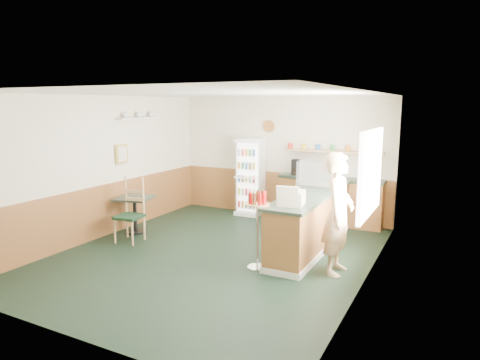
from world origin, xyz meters
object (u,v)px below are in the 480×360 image
Objects in this scene: cafe_chair at (132,208)px; condiment_stand at (257,217)px; drinks_fridge at (251,177)px; shopkeeper at (338,214)px; cash_register at (291,198)px; display_case at (322,175)px; cafe_table at (135,208)px.

condiment_stand is at bearing -11.00° from cafe_chair.
shopkeeper reaches higher than drinks_fridge.
drinks_fridge is at bearing 44.94° from shopkeeper.
drinks_fridge reaches higher than cash_register.
cash_register is 0.74m from shopkeeper.
shopkeeper is (0.70, -1.46, -0.33)m from display_case.
condiment_stand is at bearing -159.14° from cash_register.
cafe_chair is at bearing 91.30° from shopkeeper.
cafe_table is at bearing 168.77° from condiment_stand.
shopkeeper is at bearing -43.63° from drinks_fridge.
cash_register is (2.01, -2.70, 0.23)m from drinks_fridge.
drinks_fridge reaches higher than condiment_stand.
shopkeeper is at bearing 18.39° from condiment_stand.
drinks_fridge is 3.74m from shopkeeper.
drinks_fridge is 3.35m from condiment_stand.
display_case reaches higher than cash_register.
condiment_stand is 1.49× the size of cafe_table.
condiment_stand is (-0.45, -0.26, -0.29)m from cash_register.
cash_register reaches higher than condiment_stand.
condiment_stand is 3.02m from cafe_table.
cash_register is 3.16m from cafe_chair.
cash_register is at bearing 30.31° from condiment_stand.
display_case is at bearing 20.34° from cafe_table.
shopkeeper reaches higher than display_case.
display_case is 1.59m from cash_register.
drinks_fridge is at bearing 150.87° from display_case.
condiment_stand is at bearing -11.23° from cafe_table.
cafe_table is at bearing -159.66° from display_case.
cafe_table is at bearing 85.74° from shopkeeper.
shopkeeper is at bearing -3.97° from cafe_chair.
drinks_fridge is at bearing 117.18° from cash_register.
shopkeeper is 4.13m from cafe_table.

